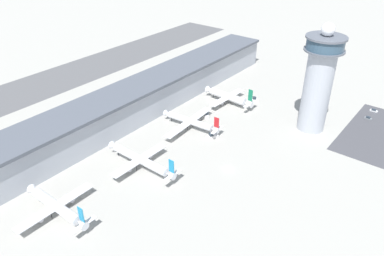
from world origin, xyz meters
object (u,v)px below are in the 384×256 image
object	(u,v)px
service_truck_baggage	(212,136)
car_silver_sedan	(368,118)
control_tower	(319,80)
airplane_gate_charlie	(190,121)
service_truck_catering	(253,100)
car_red_hatchback	(374,111)
service_truck_fuel	(207,115)
airplane_gate_bravo	(140,160)
airplane_gate_alpha	(56,206)
airplane_gate_delta	(228,97)

from	to	relation	value
service_truck_baggage	car_silver_sedan	xyz separation A→B (m)	(71.94, -58.54, -0.42)
control_tower	service_truck_baggage	bearing A→B (deg)	139.20
control_tower	car_silver_sedan	bearing A→B (deg)	-36.66
airplane_gate_charlie	service_truck_catering	distance (m)	51.27
airplane_gate_charlie	car_red_hatchback	xyz separation A→B (m)	(82.81, -73.74, -3.64)
service_truck_fuel	car_silver_sedan	bearing A→B (deg)	-54.12
car_silver_sedan	airplane_gate_bravo	bearing A→B (deg)	148.63
service_truck_catering	control_tower	bearing A→B (deg)	-102.47
airplane_gate_alpha	service_truck_catering	world-z (taller)	airplane_gate_alpha
airplane_gate_bravo	car_red_hatchback	bearing A→B (deg)	-28.84
control_tower	service_truck_baggage	xyz separation A→B (m)	(-42.03, 36.28, -27.35)
airplane_gate_delta	service_truck_catering	distance (m)	16.62
service_truck_catering	airplane_gate_charlie	bearing A→B (deg)	167.87
service_truck_fuel	service_truck_baggage	distance (m)	24.15
airplane_gate_alpha	airplane_gate_charlie	world-z (taller)	airplane_gate_alpha
control_tower	car_silver_sedan	distance (m)	46.49
airplane_gate_charlie	service_truck_baggage	world-z (taller)	airplane_gate_charlie
airplane_gate_alpha	car_silver_sedan	size ratio (longest dim) A/B	8.39
car_red_hatchback	service_truck_baggage	bearing A→B (deg)	145.15
service_truck_baggage	airplane_gate_delta	bearing A→B (deg)	22.03
control_tower	airplane_gate_delta	size ratio (longest dim) A/B	1.70
control_tower	service_truck_fuel	bearing A→B (deg)	114.77
airplane_gate_alpha	control_tower	bearing A→B (deg)	-22.00
airplane_gate_alpha	car_red_hatchback	size ratio (longest dim) A/B	8.11
airplane_gate_alpha	airplane_gate_charlie	size ratio (longest dim) A/B	0.88
airplane_gate_bravo	service_truck_baggage	size ratio (longest dim) A/B	5.99
service_truck_catering	service_truck_baggage	world-z (taller)	service_truck_catering
car_silver_sedan	service_truck_fuel	bearing A→B (deg)	125.88
service_truck_baggage	car_silver_sedan	distance (m)	92.75
airplane_gate_bravo	car_red_hatchback	distance (m)	143.40
service_truck_fuel	car_silver_sedan	size ratio (longest dim) A/B	1.68
airplane_gate_charlie	car_silver_sedan	xyz separation A→B (m)	(70.91, -73.90, -3.58)
airplane_gate_charlie	car_silver_sedan	distance (m)	102.48
car_silver_sedan	airplane_gate_alpha	bearing A→B (deg)	154.86
airplane_gate_delta	car_silver_sedan	bearing A→B (deg)	-66.36
airplane_gate_alpha	car_silver_sedan	xyz separation A→B (m)	(155.86, -73.16, -3.69)
airplane_gate_alpha	airplane_gate_delta	bearing A→B (deg)	0.61
service_truck_catering	car_red_hatchback	xyz separation A→B (m)	(32.78, -62.99, -0.57)
airplane_gate_charlie	airplane_gate_delta	size ratio (longest dim) A/B	1.17
airplane_gate_alpha	car_silver_sedan	world-z (taller)	airplane_gate_alpha
control_tower	airplane_gate_alpha	xyz separation A→B (m)	(-125.95, 50.90, -24.08)
service_truck_fuel	car_silver_sedan	distance (m)	92.51
airplane_gate_bravo	car_silver_sedan	xyz separation A→B (m)	(113.66, -69.30, -3.98)
control_tower	service_truck_fuel	size ratio (longest dim) A/B	8.23
airplane_gate_bravo	airplane_gate_delta	distance (m)	81.23
service_truck_fuel	airplane_gate_charlie	bearing A→B (deg)	-176.39
airplane_gate_alpha	car_silver_sedan	bearing A→B (deg)	-25.14
control_tower	airplane_gate_delta	bearing A→B (deg)	92.94
airplane_gate_bravo	service_truck_baggage	xyz separation A→B (m)	(41.72, -10.76, -3.56)
control_tower	service_truck_fuel	distance (m)	64.15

